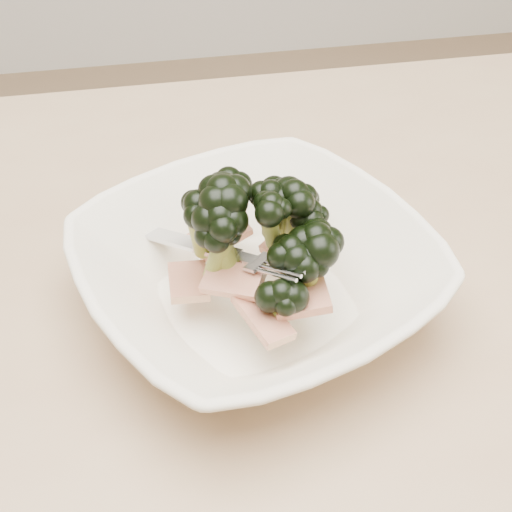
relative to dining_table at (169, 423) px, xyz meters
The scene contains 2 objects.
dining_table is the anchor object (origin of this frame).
broccoli_dish 0.16m from the dining_table, 19.11° to the left, with size 0.33×0.33×0.12m.
Camera 1 is at (0.01, -0.36, 1.15)m, focal length 50.00 mm.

